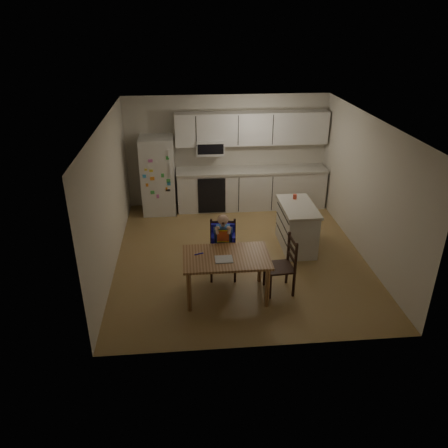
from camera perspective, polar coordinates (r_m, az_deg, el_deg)
room at (r=8.06m, az=1.77°, el=5.42°), size 4.52×5.01×2.51m
refrigerator at (r=9.74m, az=-8.60°, el=6.29°), size 0.72×0.70×1.70m
kitchen_run at (r=9.90m, az=3.43°, el=7.04°), size 3.37×0.62×2.15m
kitchen_island at (r=8.34m, az=9.49°, el=-0.30°), size 0.61×1.17×0.86m
red_cup at (r=8.44m, az=9.24°, el=3.55°), size 0.07×0.07×0.09m
dining_table at (r=6.73m, az=0.31°, el=-4.94°), size 1.33×0.85×0.71m
napkin at (r=6.59m, az=-0.02°, el=-4.62°), size 0.27×0.23×0.01m
toddler_spoon at (r=6.74m, az=-3.39°, el=-3.93°), size 0.12×0.06×0.02m
chair_booster at (r=7.23m, az=-0.13°, el=-1.89°), size 0.47×0.47×1.15m
chair_side at (r=6.96m, az=8.06°, el=-4.86°), size 0.45×0.45×0.95m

